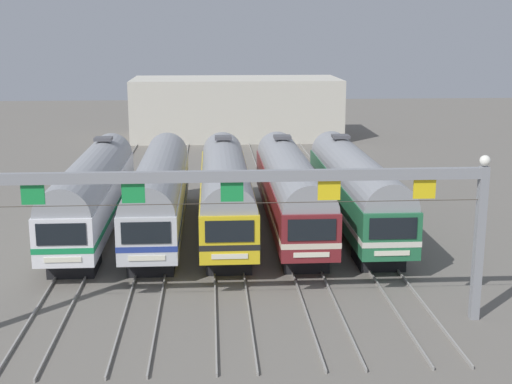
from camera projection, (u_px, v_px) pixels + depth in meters
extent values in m
plane|color=slate|center=(226.00, 233.00, 42.34)|extent=(160.00, 160.00, 0.00)
cube|color=gray|center=(119.00, 175.00, 58.33)|extent=(0.07, 70.00, 0.15)
cube|color=gray|center=(136.00, 175.00, 58.42)|extent=(0.07, 70.00, 0.15)
cube|color=gray|center=(166.00, 175.00, 58.57)|extent=(0.07, 70.00, 0.15)
cube|color=gray|center=(183.00, 175.00, 58.66)|extent=(0.07, 70.00, 0.15)
cube|color=gray|center=(212.00, 174.00, 58.81)|extent=(0.07, 70.00, 0.15)
cube|color=gray|center=(230.00, 174.00, 58.90)|extent=(0.07, 70.00, 0.15)
cube|color=gray|center=(259.00, 174.00, 59.05)|extent=(0.07, 70.00, 0.15)
cube|color=gray|center=(276.00, 173.00, 59.14)|extent=(0.07, 70.00, 0.15)
cube|color=gray|center=(305.00, 173.00, 59.29)|extent=(0.07, 70.00, 0.15)
cube|color=gray|center=(322.00, 173.00, 59.38)|extent=(0.07, 70.00, 0.15)
cube|color=white|center=(93.00, 198.00, 41.36)|extent=(2.85, 18.00, 2.35)
cube|color=#198C4C|center=(93.00, 204.00, 41.44)|extent=(2.88, 18.02, 0.28)
cylinder|color=gray|center=(92.00, 179.00, 41.09)|extent=(2.74, 17.64, 2.74)
cube|color=black|center=(61.00, 234.00, 32.49)|extent=(2.28, 0.06, 1.03)
cube|color=silver|center=(63.00, 260.00, 32.76)|extent=(1.71, 0.05, 0.24)
cube|color=black|center=(75.00, 261.00, 35.62)|extent=(2.28, 2.60, 1.05)
cube|color=black|center=(109.00, 201.00, 47.87)|extent=(2.28, 2.60, 1.05)
cube|color=#4C4C51|center=(103.00, 139.00, 45.64)|extent=(1.10, 1.10, 0.20)
cube|color=silver|center=(160.00, 197.00, 41.60)|extent=(2.85, 18.00, 2.35)
cube|color=navy|center=(160.00, 203.00, 41.68)|extent=(2.88, 18.02, 0.28)
cylinder|color=gray|center=(159.00, 178.00, 41.33)|extent=(2.74, 17.64, 2.74)
cube|color=black|center=(146.00, 233.00, 32.73)|extent=(2.28, 0.06, 1.03)
cube|color=silver|center=(147.00, 258.00, 33.00)|extent=(1.71, 0.05, 0.24)
cube|color=black|center=(152.00, 259.00, 35.86)|extent=(2.28, 2.60, 1.05)
cube|color=black|center=(167.00, 200.00, 48.11)|extent=(2.28, 2.60, 1.05)
cube|color=gold|center=(225.00, 196.00, 41.84)|extent=(2.85, 18.00, 2.35)
cube|color=black|center=(225.00, 202.00, 41.92)|extent=(2.88, 18.02, 0.28)
cylinder|color=gray|center=(225.00, 177.00, 41.57)|extent=(2.74, 17.64, 2.74)
cube|color=black|center=(230.00, 231.00, 32.97)|extent=(2.28, 0.06, 1.03)
cube|color=silver|center=(230.00, 256.00, 33.24)|extent=(1.71, 0.05, 0.24)
cube|color=black|center=(228.00, 257.00, 36.10)|extent=(2.28, 2.60, 1.05)
cube|color=black|center=(224.00, 199.00, 48.35)|extent=(2.28, 2.60, 1.05)
cube|color=#4C4C51|center=(223.00, 138.00, 46.12)|extent=(1.10, 1.10, 0.20)
cube|color=maroon|center=(290.00, 195.00, 42.08)|extent=(2.85, 18.00, 2.35)
cube|color=beige|center=(290.00, 201.00, 42.16)|extent=(2.88, 18.02, 0.28)
cylinder|color=gray|center=(291.00, 176.00, 41.81)|extent=(2.74, 17.64, 2.74)
cube|color=black|center=(312.00, 230.00, 33.21)|extent=(2.28, 0.06, 1.03)
cube|color=silver|center=(311.00, 255.00, 33.48)|extent=(1.71, 0.05, 0.24)
cube|color=black|center=(304.00, 256.00, 36.34)|extent=(2.28, 2.60, 1.05)
cube|color=black|center=(280.00, 198.00, 48.59)|extent=(2.28, 2.60, 1.05)
cube|color=#4C4C51|center=(282.00, 137.00, 46.36)|extent=(1.10, 1.10, 0.20)
cube|color=#236B42|center=(355.00, 194.00, 42.32)|extent=(2.85, 18.00, 2.35)
cube|color=silver|center=(355.00, 200.00, 42.40)|extent=(2.88, 18.02, 0.28)
cylinder|color=gray|center=(355.00, 175.00, 42.05)|extent=(2.74, 17.64, 2.74)
cube|color=black|center=(393.00, 228.00, 33.45)|extent=(2.28, 0.06, 1.03)
cube|color=silver|center=(392.00, 253.00, 33.72)|extent=(1.71, 0.05, 0.24)
cube|color=black|center=(378.00, 254.00, 36.58)|extent=(2.28, 2.60, 1.05)
cube|color=black|center=(336.00, 197.00, 48.83)|extent=(2.28, 2.60, 1.05)
cube|color=#4C4C51|center=(341.00, 136.00, 46.60)|extent=(1.10, 1.10, 0.20)
cube|color=gray|center=(479.00, 244.00, 29.11)|extent=(0.36, 0.36, 6.50)
cube|color=gray|center=(232.00, 176.00, 27.81)|extent=(20.22, 0.32, 0.44)
cube|color=#198C3F|center=(33.00, 194.00, 27.47)|extent=(0.90, 0.08, 0.80)
cube|color=#198C3F|center=(133.00, 193.00, 27.71)|extent=(0.90, 0.08, 0.80)
cube|color=#198C3F|center=(232.00, 192.00, 27.95)|extent=(0.90, 0.08, 0.80)
cube|color=yellow|center=(329.00, 190.00, 28.19)|extent=(0.90, 0.08, 0.80)
cube|color=yellow|center=(424.00, 189.00, 28.43)|extent=(0.90, 0.08, 0.80)
sphere|color=white|center=(485.00, 161.00, 28.32)|extent=(0.44, 0.44, 0.44)
cylinder|color=#3F382D|center=(232.00, 203.00, 28.06)|extent=(20.22, 0.03, 0.03)
cube|color=beige|center=(236.00, 108.00, 78.15)|extent=(22.44, 10.00, 6.54)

